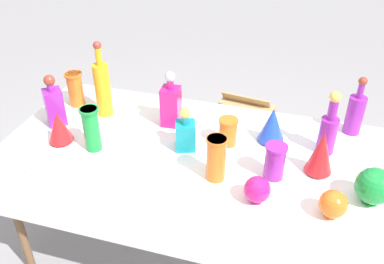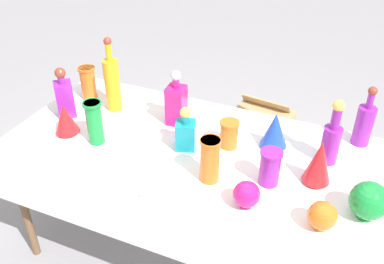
# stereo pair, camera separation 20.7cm
# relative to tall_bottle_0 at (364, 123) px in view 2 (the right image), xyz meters

# --- Properties ---
(ground_plane) EXTENTS (40.00, 40.00, 0.00)m
(ground_plane) POSITION_rel_tall_bottle_0_xyz_m (-0.76, -0.39, -0.88)
(ground_plane) COLOR gray
(display_table) EXTENTS (1.89, 0.95, 0.76)m
(display_table) POSITION_rel_tall_bottle_0_xyz_m (-0.76, -0.41, -0.17)
(display_table) COLOR white
(display_table) RESTS_ON ground
(tall_bottle_0) EXTENTS (0.09, 0.09, 0.32)m
(tall_bottle_0) POSITION_rel_tall_bottle_0_xyz_m (0.00, 0.00, 0.00)
(tall_bottle_0) COLOR purple
(tall_bottle_0) RESTS_ON display_table
(tall_bottle_1) EXTENTS (0.09, 0.09, 0.33)m
(tall_bottle_1) POSITION_rel_tall_bottle_0_xyz_m (-0.13, -0.22, 0.01)
(tall_bottle_1) COLOR purple
(tall_bottle_1) RESTS_ON display_table
(tall_bottle_2) EXTENTS (0.09, 0.09, 0.43)m
(tall_bottle_2) POSITION_rel_tall_bottle_0_xyz_m (-1.32, -0.20, 0.05)
(tall_bottle_2) COLOR orange
(tall_bottle_2) RESTS_ON display_table
(square_decanter_0) EXTENTS (0.10, 0.10, 0.31)m
(square_decanter_0) POSITION_rel_tall_bottle_0_xyz_m (-0.93, -0.20, 0.01)
(square_decanter_0) COLOR #C61972
(square_decanter_0) RESTS_ON display_table
(square_decanter_1) EXTENTS (0.13, 0.13, 0.29)m
(square_decanter_1) POSITION_rel_tall_bottle_0_xyz_m (-1.53, -0.37, 0.00)
(square_decanter_1) COLOR purple
(square_decanter_1) RESTS_ON display_table
(square_decanter_2) EXTENTS (0.12, 0.12, 0.23)m
(square_decanter_2) POSITION_rel_tall_bottle_0_xyz_m (-0.79, -0.38, -0.03)
(square_decanter_2) COLOR teal
(square_decanter_2) RESTS_ON display_table
(slender_vase_0) EXTENTS (0.10, 0.10, 0.17)m
(slender_vase_0) POSITION_rel_tall_bottle_0_xyz_m (-0.34, -0.48, -0.03)
(slender_vase_0) COLOR purple
(slender_vase_0) RESTS_ON display_table
(slender_vase_1) EXTENTS (0.09, 0.09, 0.22)m
(slender_vase_1) POSITION_rel_tall_bottle_0_xyz_m (-0.59, -0.57, -0.00)
(slender_vase_1) COLOR orange
(slender_vase_1) RESTS_ON display_table
(slender_vase_2) EXTENTS (0.10, 0.10, 0.20)m
(slender_vase_2) POSITION_rel_tall_bottle_0_xyz_m (-1.52, -0.15, -0.01)
(slender_vase_2) COLOR orange
(slender_vase_2) RESTS_ON display_table
(slender_vase_3) EXTENTS (0.10, 0.10, 0.14)m
(slender_vase_3) POSITION_rel_tall_bottle_0_xyz_m (-0.60, -0.29, -0.04)
(slender_vase_3) COLOR orange
(slender_vase_3) RESTS_ON display_table
(slender_vase_4) EXTENTS (0.10, 0.10, 0.23)m
(slender_vase_4) POSITION_rel_tall_bottle_0_xyz_m (-1.23, -0.52, 0.00)
(slender_vase_4) COLOR #198C38
(slender_vase_4) RESTS_ON display_table
(fluted_vase_0) EXTENTS (0.12, 0.12, 0.17)m
(fluted_vase_0) POSITION_rel_tall_bottle_0_xyz_m (-1.41, -0.52, -0.03)
(fluted_vase_0) COLOR red
(fluted_vase_0) RESTS_ON display_table
(fluted_vase_1) EXTENTS (0.12, 0.12, 0.22)m
(fluted_vase_1) POSITION_rel_tall_bottle_0_xyz_m (-0.15, -0.40, -0.00)
(fluted_vase_1) COLOR red
(fluted_vase_1) RESTS_ON display_table
(fluted_vase_2) EXTENTS (0.13, 0.13, 0.19)m
(fluted_vase_2) POSITION_rel_tall_bottle_0_xyz_m (-0.40, -0.21, -0.02)
(fluted_vase_2) COLOR blue
(fluted_vase_2) RESTS_ON display_table
(round_bowl_0) EXTENTS (0.12, 0.12, 0.12)m
(round_bowl_0) POSITION_rel_tall_bottle_0_xyz_m (-0.09, -0.67, -0.05)
(round_bowl_0) COLOR orange
(round_bowl_0) RESTS_ON display_table
(round_bowl_1) EXTENTS (0.11, 0.11, 0.12)m
(round_bowl_1) POSITION_rel_tall_bottle_0_xyz_m (-0.39, -0.67, -0.05)
(round_bowl_1) COLOR #C61972
(round_bowl_1) RESTS_ON display_table
(round_bowl_2) EXTENTS (0.16, 0.16, 0.17)m
(round_bowl_2) POSITION_rel_tall_bottle_0_xyz_m (0.07, -0.54, -0.03)
(round_bowl_2) COLOR #198C38
(round_bowl_2) RESTS_ON display_table
(price_tag_left) EXTENTS (0.06, 0.03, 0.04)m
(price_tag_left) POSITION_rel_tall_bottle_0_xyz_m (-1.40, -0.79, -0.10)
(price_tag_left) COLOR white
(price_tag_left) RESTS_ON display_table
(price_tag_center) EXTENTS (0.05, 0.02, 0.04)m
(price_tag_center) POSITION_rel_tall_bottle_0_xyz_m (-0.73, -0.82, -0.10)
(price_tag_center) COLOR white
(price_tag_center) RESTS_ON display_table
(price_tag_right) EXTENTS (0.06, 0.02, 0.04)m
(price_tag_right) POSITION_rel_tall_bottle_0_xyz_m (-0.78, -0.81, -0.10)
(price_tag_right) COLOR white
(price_tag_right) RESTS_ON display_table
(cardboard_box_behind_left) EXTENTS (0.50, 0.45, 0.35)m
(cardboard_box_behind_left) POSITION_rel_tall_bottle_0_xyz_m (-0.71, 0.87, -0.74)
(cardboard_box_behind_left) COLOR tan
(cardboard_box_behind_left) RESTS_ON ground
(cardboard_box_behind_right) EXTENTS (0.58, 0.47, 0.37)m
(cardboard_box_behind_right) POSITION_rel_tall_bottle_0_xyz_m (-1.30, 0.55, -0.73)
(cardboard_box_behind_right) COLOR tan
(cardboard_box_behind_right) RESTS_ON ground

